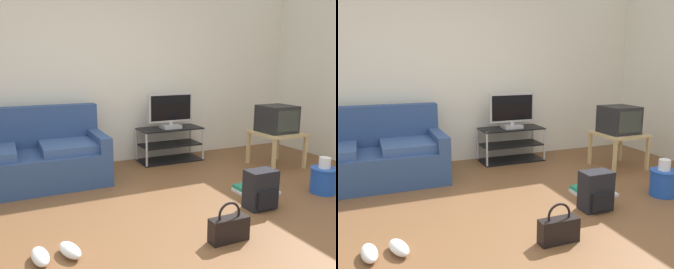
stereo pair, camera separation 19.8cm
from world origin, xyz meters
The scene contains 12 objects.
ground_plane centered at (0.00, 0.00, -0.01)m, with size 9.00×9.80×0.02m, color brown.
wall_back centered at (0.00, 2.45, 1.35)m, with size 9.00×0.10×2.70m, color silver.
couch centered at (-1.17, 1.88, 0.32)m, with size 1.76×0.91×0.89m.
tv_stand centered at (0.78, 2.11, 0.25)m, with size 0.92×0.43×0.49m.
flat_tv centered at (0.78, 2.09, 0.74)m, with size 0.68×0.22×0.51m.
side_table centered at (2.00, 1.24, 0.42)m, with size 0.60×0.60×0.48m.
crt_tv centered at (2.00, 1.25, 0.67)m, with size 0.44×0.44×0.37m.
backpack centered at (0.85, 0.14, 0.19)m, with size 0.30×0.27×0.39m.
handbag centered at (0.18, -0.29, 0.11)m, with size 0.33×0.12×0.34m.
cleaning_bucket centered at (1.76, 0.19, 0.17)m, with size 0.29×0.29×0.41m.
sneakers_pair centered at (-1.14, 0.02, 0.04)m, with size 0.38×0.29×0.09m.
floor_tray centered at (1.08, 0.50, 0.04)m, with size 0.43×0.34×0.14m.
Camera 2 is at (-1.20, -2.57, 1.42)m, focal length 37.96 mm.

